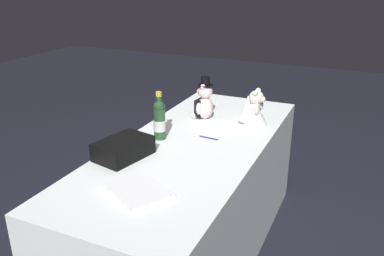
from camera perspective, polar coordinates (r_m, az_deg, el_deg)
The scene contains 8 objects.
ground_plane at distance 2.82m, azimuth -0.00°, elevation -17.13°, with size 12.00×12.00×0.00m, color black.
reception_table at distance 2.59m, azimuth -0.00°, elevation -10.26°, with size 2.03×0.82×0.79m, color white.
teddy_bear_groom at distance 2.78m, azimuth 1.69°, elevation 3.63°, with size 0.17×0.15×0.30m.
teddy_bear_bride at distance 2.71m, azimuth 8.65°, elevation 2.61°, with size 0.17×0.21×0.24m.
champagne_bottle at distance 2.44m, azimuth -4.64°, elevation 1.24°, with size 0.07×0.07×0.30m.
signing_pen at distance 2.47m, azimuth 2.48°, elevation -1.43°, with size 0.02×0.13×0.01m.
gift_case_black at distance 2.25m, azimuth -9.69°, elevation -2.88°, with size 0.34×0.26×0.10m.
guestbook at distance 1.92m, azimuth -7.87°, elevation -8.58°, with size 0.23×0.30×0.02m, color white.
Camera 1 is at (2.01, 0.91, 1.75)m, focal length 37.68 mm.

